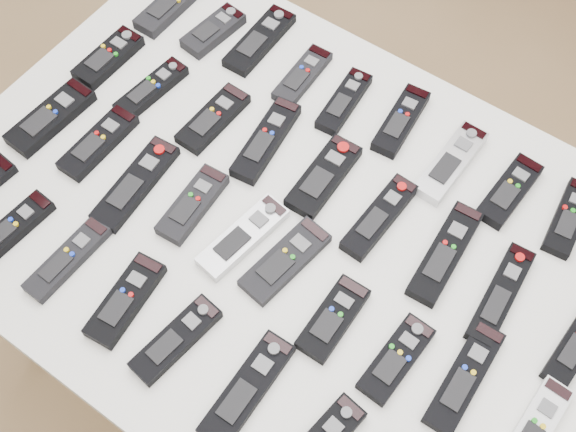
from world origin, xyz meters
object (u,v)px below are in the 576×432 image
Objects in this scene: remote_7 at (509,191)px; table at (288,237)px; remote_16 at (445,253)px; remote_20 at (99,142)px; remote_0 at (171,5)px; remote_30 at (12,229)px; remote_5 at (401,121)px; remote_17 at (500,295)px; remote_32 at (126,300)px; remote_23 at (243,237)px; remote_10 at (108,58)px; remote_34 at (247,389)px; remote_24 at (285,260)px; remote_31 at (68,259)px; remote_4 at (344,102)px; remote_8 at (569,218)px; remote_21 at (136,183)px; remote_11 at (151,89)px; remote_15 at (379,217)px; remote_19 at (51,117)px; remote_12 at (213,119)px; remote_14 at (324,177)px; remote_26 at (396,359)px; remote_27 at (464,378)px; remote_25 at (333,319)px; remote_6 at (451,163)px; remote_2 at (260,40)px; remote_13 at (266,140)px; remote_1 at (213,31)px; remote_22 at (193,204)px; remote_33 at (176,339)px; remote_28 at (533,430)px.

table is at bearing -133.56° from remote_7.
remote_20 is at bearing -168.81° from remote_16.
remote_30 is (0.12, -0.57, -0.00)m from remote_0.
remote_5 is 0.85× the size of remote_17.
remote_23 is at bearing 60.80° from remote_32.
remote_10 is 0.80× the size of remote_34.
remote_31 is (-0.30, -0.21, 0.00)m from remote_24.
remote_4 is 0.95× the size of remote_32.
remote_8 and remote_21 have the same top height.
remote_4 is 1.01× the size of remote_10.
remote_0 and remote_32 have the same top height.
remote_11 is 0.91× the size of remote_15.
remote_12 is at bearing 37.87° from remote_19.
remote_34 is at bearing 5.44° from remote_30.
remote_21 is at bearing -143.99° from remote_14.
remote_26 and remote_27 have the same top height.
table is at bearing 145.65° from remote_25.
remote_6 is 1.16× the size of remote_30.
remote_6 is (0.46, -0.04, 0.00)m from remote_2.
remote_13 is at bearing -155.87° from remote_7.
remote_27 is at bearing 21.96° from remote_26.
remote_20 is at bearing -105.45° from remote_2.
remote_4 is 1.00× the size of remote_7.
remote_30 is (-0.56, -0.56, -0.00)m from remote_6.
remote_31 is (0.12, -0.36, -0.00)m from remote_11.
remote_4 is 0.99× the size of remote_8.
remote_21 is 1.05× the size of remote_27.
remote_1 and remote_19 have the same top height.
remote_7 is at bearing 46.76° from remote_31.
remote_21 is at bearing -179.20° from remote_27.
remote_20 is at bearing -145.37° from remote_5.
remote_13 is at bearing 12.23° from remote_11.
table is 6.54× the size of remote_27.
remote_22 reaches higher than remote_27.
remote_33 is (0.14, -0.21, -0.00)m from remote_22.
table is at bearing -48.38° from remote_2.
remote_28 is at bearing 8.75° from remote_26.
remote_12 and remote_23 have the same top height.
remote_14 is 0.36m from remote_26.
remote_11 reaches higher than remote_31.
remote_6 is 1.03× the size of remote_15.
remote_23 is 0.94× the size of remote_27.
remote_13 is at bearing 9.86° from remote_12.
remote_0 is at bearing 117.11° from remote_32.
remote_2 is at bearing 136.44° from remote_25.
remote_28 is at bearing -37.33° from remote_4.
remote_30 is (-0.75, -0.38, 0.00)m from remote_17.
remote_1 is 0.30m from remote_13.
table is 7.92× the size of remote_30.
remote_21 is at bearing -177.00° from remote_28.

